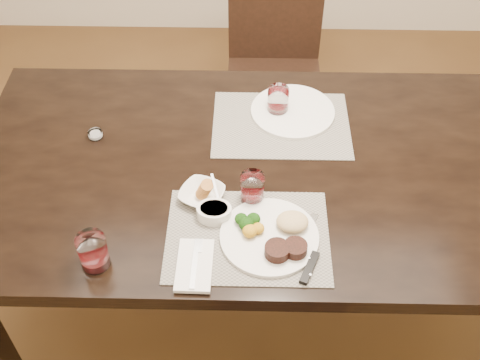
{
  "coord_description": "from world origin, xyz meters",
  "views": [
    {
      "loc": [
        -0.11,
        -1.35,
        2.09
      ],
      "look_at": [
        -0.13,
        -0.13,
        0.82
      ],
      "focal_mm": 45.0,
      "sensor_mm": 36.0,
      "label": 1
    }
  ],
  "objects_px": {
    "steak_knife": "(309,259)",
    "wine_glass_near": "(252,189)",
    "chair_far": "(274,59)",
    "far_plate": "(293,111)",
    "dinner_plate": "(274,235)",
    "cracker_bowl": "(202,194)"
  },
  "relations": [
    {
      "from": "steak_knife",
      "to": "dinner_plate",
      "type": "bearing_deg",
      "value": 164.79
    },
    {
      "from": "chair_far",
      "to": "cracker_bowl",
      "type": "height_order",
      "value": "chair_far"
    },
    {
      "from": "chair_far",
      "to": "far_plate",
      "type": "distance_m",
      "value": 0.73
    },
    {
      "from": "steak_knife",
      "to": "wine_glass_near",
      "type": "relative_size",
      "value": 2.64
    },
    {
      "from": "far_plate",
      "to": "steak_knife",
      "type": "bearing_deg",
      "value": -88.21
    },
    {
      "from": "dinner_plate",
      "to": "wine_glass_near",
      "type": "distance_m",
      "value": 0.16
    },
    {
      "from": "chair_far",
      "to": "dinner_plate",
      "type": "xyz_separation_m",
      "value": [
        -0.03,
        -1.23,
        0.27
      ]
    },
    {
      "from": "chair_far",
      "to": "far_plate",
      "type": "height_order",
      "value": "chair_far"
    },
    {
      "from": "wine_glass_near",
      "to": "steak_knife",
      "type": "bearing_deg",
      "value": -54.87
    },
    {
      "from": "steak_knife",
      "to": "cracker_bowl",
      "type": "bearing_deg",
      "value": 166.47
    },
    {
      "from": "dinner_plate",
      "to": "cracker_bowl",
      "type": "xyz_separation_m",
      "value": [
        -0.21,
        0.15,
        0.0
      ]
    },
    {
      "from": "dinner_plate",
      "to": "wine_glass_near",
      "type": "bearing_deg",
      "value": 107.4
    },
    {
      "from": "cracker_bowl",
      "to": "wine_glass_near",
      "type": "distance_m",
      "value": 0.15
    },
    {
      "from": "dinner_plate",
      "to": "steak_knife",
      "type": "bearing_deg",
      "value": -42.93
    },
    {
      "from": "steak_knife",
      "to": "wine_glass_near",
      "type": "xyz_separation_m",
      "value": [
        -0.16,
        0.22,
        0.04
      ]
    },
    {
      "from": "chair_far",
      "to": "wine_glass_near",
      "type": "distance_m",
      "value": 1.12
    },
    {
      "from": "chair_far",
      "to": "dinner_plate",
      "type": "distance_m",
      "value": 1.26
    },
    {
      "from": "chair_far",
      "to": "far_plate",
      "type": "bearing_deg",
      "value": -86.59
    },
    {
      "from": "dinner_plate",
      "to": "steak_knife",
      "type": "xyz_separation_m",
      "value": [
        0.09,
        -0.07,
        -0.01
      ]
    },
    {
      "from": "cracker_bowl",
      "to": "far_plate",
      "type": "xyz_separation_m",
      "value": [
        0.29,
        0.4,
        -0.01
      ]
    },
    {
      "from": "cracker_bowl",
      "to": "wine_glass_near",
      "type": "bearing_deg",
      "value": 0.0
    },
    {
      "from": "chair_far",
      "to": "wine_glass_near",
      "type": "xyz_separation_m",
      "value": [
        -0.1,
        -1.08,
        0.29
      ]
    }
  ]
}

